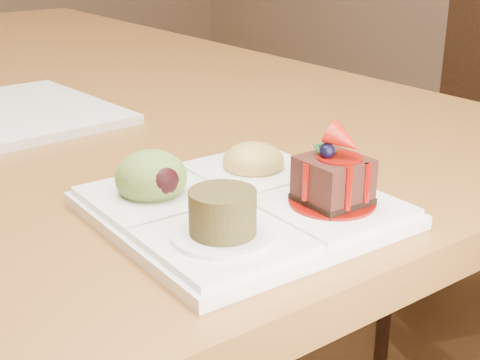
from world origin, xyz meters
TOP-DOWN VIEW (x-y plane):
  - dining_table at (0.00, 0.00)m, footprint 1.00×1.80m
  - chair_right at (0.99, -0.25)m, footprint 0.49×0.49m
  - sampler_plate at (-0.04, -0.75)m, footprint 0.24×0.24m

SIDE VIEW (x-z plane):
  - chair_right at x=0.99m, z-range 0.06..0.92m
  - dining_table at x=0.00m, z-range 0.31..1.06m
  - sampler_plate at x=-0.04m, z-range 0.72..0.82m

